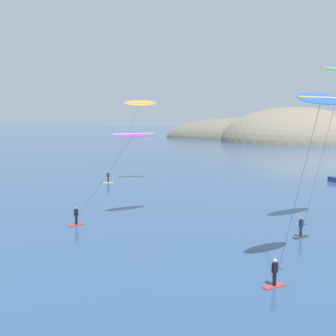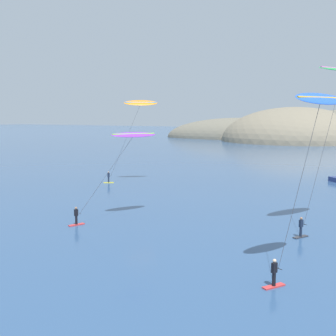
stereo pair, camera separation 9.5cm
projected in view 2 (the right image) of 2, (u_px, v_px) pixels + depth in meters
name	position (u px, v px, depth m)	size (l,w,h in m)	color
headland_island	(309.00, 141.00, 159.44)	(117.38, 55.00, 25.58)	#7A705B
kitesurfer_orange	(138.00, 110.00, 61.61)	(7.05, 5.26, 12.24)	yellow
kitesurfer_purple	(128.00, 142.00, 40.35)	(5.56, 8.05, 8.45)	red
kitesurfer_blue	(316.00, 116.00, 25.32)	(4.02, 6.11, 11.49)	red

